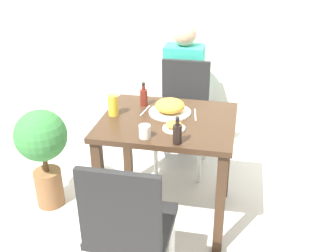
# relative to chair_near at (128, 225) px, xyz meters

# --- Properties ---
(ground_plane) EXTENTS (16.00, 16.00, 0.00)m
(ground_plane) POSITION_rel_chair_near_xyz_m (0.06, 0.76, -0.52)
(ground_plane) COLOR beige
(dining_table) EXTENTS (0.87, 0.71, 0.76)m
(dining_table) POSITION_rel_chair_near_xyz_m (0.06, 0.76, 0.10)
(dining_table) COLOR #3D2819
(dining_table) RESTS_ON ground_plane
(chair_near) EXTENTS (0.42, 0.42, 0.91)m
(chair_near) POSITION_rel_chair_near_xyz_m (0.00, 0.00, 0.00)
(chair_near) COLOR black
(chair_near) RESTS_ON ground_plane
(chair_far) EXTENTS (0.42, 0.42, 0.91)m
(chair_far) POSITION_rel_chair_near_xyz_m (0.05, 1.46, 0.00)
(chair_far) COLOR black
(chair_far) RESTS_ON ground_plane
(food_plate) EXTENTS (0.28, 0.28, 0.10)m
(food_plate) POSITION_rel_chair_near_xyz_m (0.05, 0.86, 0.29)
(food_plate) COLOR white
(food_plate) RESTS_ON dining_table
(side_plate) EXTENTS (0.14, 0.14, 0.05)m
(side_plate) POSITION_rel_chair_near_xyz_m (0.12, 0.63, 0.27)
(side_plate) COLOR white
(side_plate) RESTS_ON dining_table
(drink_cup) EXTENTS (0.07, 0.07, 0.08)m
(drink_cup) POSITION_rel_chair_near_xyz_m (-0.03, 0.49, 0.28)
(drink_cup) COLOR silver
(drink_cup) RESTS_ON dining_table
(juice_glass) EXTENTS (0.07, 0.07, 0.14)m
(juice_glass) POSITION_rel_chair_near_xyz_m (-0.31, 0.76, 0.31)
(juice_glass) COLOR gold
(juice_glass) RESTS_ON dining_table
(sauce_bottle) EXTENTS (0.05, 0.05, 0.17)m
(sauce_bottle) POSITION_rel_chair_near_xyz_m (0.17, 0.46, 0.31)
(sauce_bottle) COLOR black
(sauce_bottle) RESTS_ON dining_table
(condiment_bottle) EXTENTS (0.05, 0.05, 0.17)m
(condiment_bottle) POSITION_rel_chair_near_xyz_m (-0.15, 0.95, 0.31)
(condiment_bottle) COLOR maroon
(condiment_bottle) RESTS_ON dining_table
(fork_utensil) EXTENTS (0.03, 0.17, 0.00)m
(fork_utensil) POSITION_rel_chair_near_xyz_m (-0.12, 0.86, 0.25)
(fork_utensil) COLOR silver
(fork_utensil) RESTS_ON dining_table
(spoon_utensil) EXTENTS (0.04, 0.18, 0.00)m
(spoon_utensil) POSITION_rel_chair_near_xyz_m (0.22, 0.86, 0.25)
(spoon_utensil) COLOR silver
(spoon_utensil) RESTS_ON dining_table
(potted_plant_left) EXTENTS (0.37, 0.37, 0.76)m
(potted_plant_left) POSITION_rel_chair_near_xyz_m (-0.84, 0.70, -0.02)
(potted_plant_left) COLOR brown
(potted_plant_left) RESTS_ON ground_plane
(person_figure) EXTENTS (0.34, 0.22, 1.17)m
(person_figure) POSITION_rel_chair_near_xyz_m (-0.00, 1.80, 0.06)
(person_figure) COLOR #2D3347
(person_figure) RESTS_ON ground_plane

